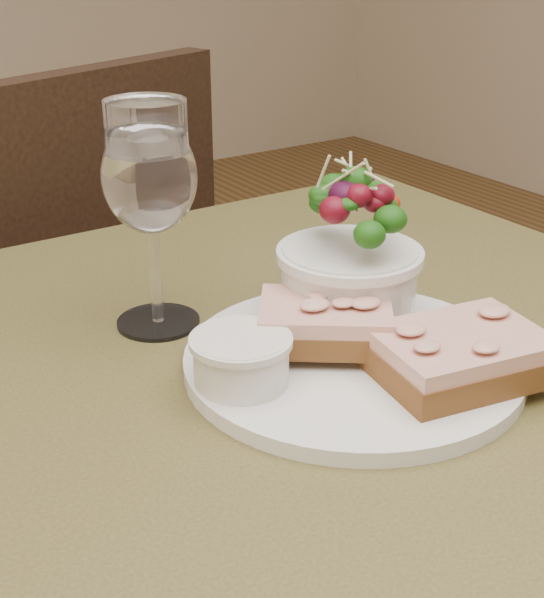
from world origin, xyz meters
TOP-DOWN VIEW (x-y plane):
  - cafe_table at (0.00, 0.00)m, footprint 0.80×0.80m
  - chair_far at (-0.00, 0.70)m, footprint 0.54×0.54m
  - dinner_plate at (0.04, -0.00)m, footprint 0.26×0.26m
  - sandwich_front at (0.08, -0.07)m, footprint 0.13×0.11m
  - sandwich_back at (0.03, 0.02)m, footprint 0.13×0.12m
  - ramekin at (-0.05, 0.01)m, footprint 0.07×0.07m
  - salad_bowl at (0.07, 0.05)m, footprint 0.11×0.11m
  - garnish at (-0.03, 0.07)m, footprint 0.05×0.04m
  - wine_glass at (-0.05, 0.15)m, footprint 0.08×0.08m

SIDE VIEW (x-z plane):
  - chair_far at x=0.00m, z-range -0.16..0.74m
  - cafe_table at x=0.00m, z-range 0.27..1.02m
  - dinner_plate at x=0.04m, z-range 0.75..0.76m
  - garnish at x=-0.03m, z-range 0.76..0.78m
  - sandwich_front at x=0.08m, z-range 0.76..0.79m
  - ramekin at x=-0.05m, z-range 0.76..0.80m
  - sandwich_back at x=0.03m, z-range 0.77..0.80m
  - salad_bowl at x=0.07m, z-range 0.76..0.88m
  - wine_glass at x=-0.05m, z-range 0.79..0.96m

